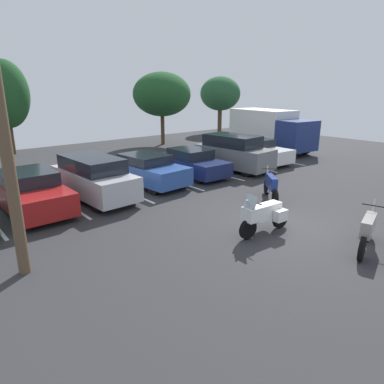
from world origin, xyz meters
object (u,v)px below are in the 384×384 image
Objects in this scene: car_grey at (234,152)px; car_white at (258,151)px; motorcycle_second at (271,186)px; car_blue at (148,170)px; car_red at (30,192)px; car_navy at (191,162)px; car_silver at (94,178)px; box_truck at (270,129)px; motorcycle_touring at (264,214)px; motorcycle_third at (368,231)px.

car_grey is 1.06× the size of car_white.
car_blue is at bearing 116.27° from motorcycle_second.
car_red is 8.19m from car_navy.
car_silver is 1.06× the size of car_blue.
car_grey reaches higher than car_navy.
car_silver is 1.06× the size of car_white.
car_silver is at bearing -170.48° from box_truck.
car_navy is (3.25, 7.36, 0.03)m from motorcycle_touring.
motorcycle_touring is at bearing -130.86° from car_grey.
motorcycle_second is at bearing -32.22° from car_red.
car_silver is (-3.82, 9.51, 0.31)m from motorcycle_third.
box_truck is (12.44, 9.37, 0.90)m from motorcycle_touring.
car_white is (7.09, 9.81, 0.13)m from motorcycle_third.
car_navy is 9.46m from box_truck.
car_grey is 2.60m from car_white.
car_blue is 0.95× the size of car_grey.
car_silver is at bearing -172.05° from car_blue.
car_navy is at bearing 66.20° from motorcycle_touring.
car_blue reaches higher than motorcycle_touring.
motorcycle_second is at bearing -63.73° from car_blue.
car_silver is 1.01× the size of car_navy.
motorcycle_second is at bearing 70.12° from motorcycle_third.
motorcycle_touring is 15.60m from box_truck.
car_blue is at bearing 179.25° from car_white.
motorcycle_second is 9.44m from car_red.
motorcycle_touring is at bearing 117.33° from motorcycle_third.
motorcycle_third is 10.49m from car_grey.
motorcycle_touring is 7.31m from car_silver.
motorcycle_second is 7.34m from car_silver.
motorcycle_second is 0.25× the size of box_truck.
car_blue is at bearing 95.23° from motorcycle_third.
motorcycle_third is at bearing -125.85° from car_white.
car_silver reaches higher than car_navy.
car_grey is at bearing -0.42° from car_silver.
car_red is 17.55m from box_truck.
car_grey is at bearing 64.37° from motorcycle_third.
car_red is 1.01× the size of car_navy.
car_white reaches higher than motorcycle_second.
car_silver is at bearing 138.66° from motorcycle_second.
box_truck is at bearing 38.02° from motorcycle_second.
car_silver reaches higher than car_white.
motorcycle_touring is at bearing -139.66° from car_white.
car_blue is at bearing -178.42° from car_navy.
car_blue is 0.96× the size of car_navy.
car_white is at bearing -1.99° from car_navy.
car_white is (8.45, 7.18, 0.07)m from motorcycle_touring.
car_silver is 2.95m from car_blue.
car_white reaches higher than motorcycle_touring.
box_truck is (17.38, 2.31, 0.81)m from car_red.
car_grey is (4.53, 9.45, 0.39)m from motorcycle_third.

